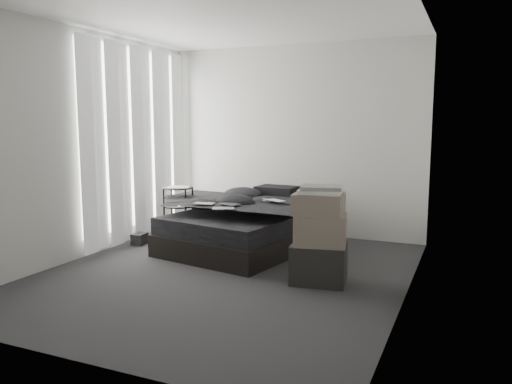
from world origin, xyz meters
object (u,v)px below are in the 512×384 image
at_px(side_stand, 179,215).
at_px(box_lower, 319,263).
at_px(laptop, 271,195).
at_px(bed, 245,238).

height_order(side_stand, box_lower, side_stand).
bearing_deg(box_lower, laptop, 133.89).
relative_size(bed, side_stand, 2.66).
bearing_deg(box_lower, side_stand, 156.94).
height_order(bed, side_stand, side_stand).
relative_size(bed, box_lower, 3.64).
xyz_separation_m(laptop, side_stand, (-1.31, 0.03, -0.34)).
relative_size(laptop, side_stand, 0.43).
relative_size(laptop, box_lower, 0.58).
bearing_deg(side_stand, laptop, -1.27).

